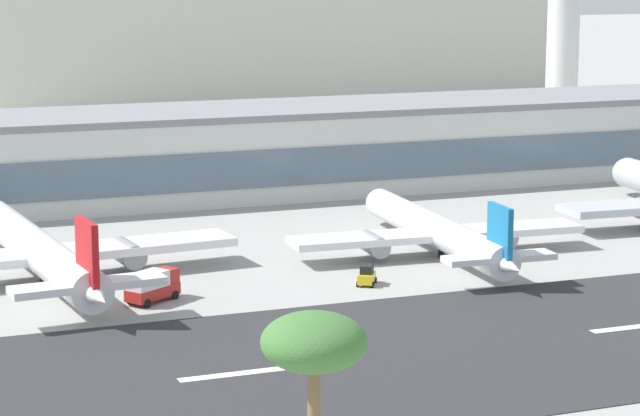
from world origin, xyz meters
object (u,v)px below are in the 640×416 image
distant_hotel_block (275,6)px  airliner_blue_tail_gate_1 (441,233)px  service_baggage_tug_0 (367,275)px  service_box_truck_2 (153,285)px  control_tower (564,17)px  airliner_red_tail_gate_0 (42,254)px  palm_tree_1 (314,351)px  terminal_building (286,148)px

distant_hotel_block → airliner_blue_tail_gate_1: size_ratio=3.22×
service_baggage_tug_0 → service_box_truck_2: size_ratio=0.56×
control_tower → airliner_red_tail_gate_0: (-116.29, -83.43, -20.94)m
airliner_red_tail_gate_0 → palm_tree_1: (2.30, -76.85, 10.72)m
terminal_building → service_box_truck_2: 68.75m
airliner_blue_tail_gate_1 → service_box_truck_2: bearing=105.6°
terminal_building → service_baggage_tug_0: bearing=-101.5°
service_baggage_tug_0 → airliner_red_tail_gate_0: bearing=-81.1°
airliner_red_tail_gate_0 → palm_tree_1: 77.63m
service_box_truck_2 → palm_tree_1: 66.19m
distant_hotel_block → palm_tree_1: distant_hotel_block is taller
airliner_red_tail_gate_0 → palm_tree_1: bearing=176.6°
airliner_blue_tail_gate_1 → service_box_truck_2: airliner_blue_tail_gate_1 is taller
terminal_building → airliner_blue_tail_gate_1: 50.72m
service_baggage_tug_0 → service_box_truck_2: service_box_truck_2 is taller
service_baggage_tug_0 → control_tower: bearing=170.5°
terminal_building → airliner_blue_tail_gate_1: (1.37, -50.57, -3.65)m
airliner_blue_tail_gate_1 → palm_tree_1: 85.70m
service_box_truck_2 → terminal_building: bearing=25.2°
control_tower → distant_hotel_block: size_ratio=0.28×
service_baggage_tug_0 → palm_tree_1: (-30.32, -63.38, 12.89)m
airliner_blue_tail_gate_1 → service_baggage_tug_0: 16.60m
distant_hotel_block → airliner_blue_tail_gate_1: distant_hotel_block is taller
control_tower → distant_hotel_block: bearing=112.5°
airliner_red_tail_gate_0 → airliner_blue_tail_gate_1: airliner_red_tail_gate_0 is taller
terminal_building → service_baggage_tug_0: (-12.18, -59.98, -5.48)m
control_tower → service_box_truck_2: control_tower is taller
palm_tree_1 → service_box_truck_2: bearing=83.9°
control_tower → service_baggage_tug_0: bearing=-130.8°
airliner_red_tail_gate_0 → service_baggage_tug_0: bearing=-117.6°
palm_tree_1 → service_baggage_tug_0: bearing=64.4°
control_tower → airliner_blue_tail_gate_1: (-70.12, -87.49, -21.29)m
control_tower → distant_hotel_block: (-32.72, 79.01, 0.33)m
service_baggage_tug_0 → palm_tree_1: bearing=5.7°
airliner_red_tail_gate_0 → control_tower: bearing=-59.5°
control_tower → service_baggage_tug_0: control_tower is taller
distant_hotel_block → palm_tree_1: bearing=-108.8°
airliner_blue_tail_gate_1 → service_baggage_tug_0: airliner_blue_tail_gate_1 is taller
terminal_building → palm_tree_1: palm_tree_1 is taller
service_baggage_tug_0 → service_box_truck_2: (-23.37, 1.31, 0.74)m
terminal_building → distant_hotel_block: (38.77, 115.93, 17.97)m
service_baggage_tug_0 → service_box_truck_2: 23.42m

